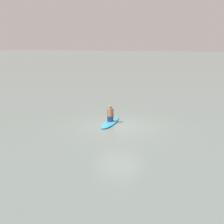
{
  "coord_description": "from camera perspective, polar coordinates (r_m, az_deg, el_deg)",
  "views": [
    {
      "loc": [
        -14.04,
        -7.18,
        4.48
      ],
      "look_at": [
        0.57,
        0.76,
        0.61
      ],
      "focal_mm": 46.18,
      "sensor_mm": 36.0,
      "label": 1
    }
  ],
  "objects": [
    {
      "name": "ground_plane",
      "position": [
        16.39,
        1.38,
        -2.77
      ],
      "size": [
        400.0,
        400.0,
        0.0
      ],
      "primitive_type": "plane",
      "color": "slate"
    },
    {
      "name": "surfboard",
      "position": [
        17.0,
        -0.34,
        -2.01
      ],
      "size": [
        2.92,
        1.29,
        0.11
      ],
      "primitive_type": "ellipsoid",
      "rotation": [
        0.0,
        0.0,
        0.22
      ],
      "color": "#339EC6",
      "rests_on": "ground"
    },
    {
      "name": "person_paddler",
      "position": [
        16.87,
        -0.34,
        -0.37
      ],
      "size": [
        0.38,
        0.43,
        0.99
      ],
      "rotation": [
        0.0,
        0.0,
        0.22
      ],
      "color": "navy",
      "rests_on": "surfboard"
    }
  ]
}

